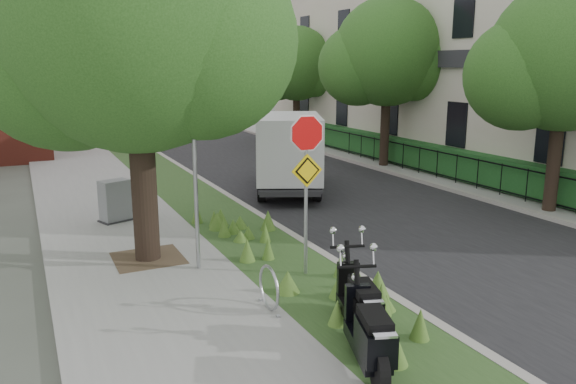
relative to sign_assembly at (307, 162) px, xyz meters
name	(u,v)px	position (x,y,z in m)	size (l,w,h in m)	color
ground	(382,278)	(1.40, -0.58, -2.33)	(120.00, 120.00, 0.00)	#4C5147
sidewalk_near	(94,193)	(-2.85, 9.42, -2.27)	(3.50, 60.00, 0.12)	gray
verge	(178,185)	(-0.10, 9.42, -2.27)	(2.00, 60.00, 0.12)	#2C4B20
kerb_near	(206,183)	(0.90, 9.42, -2.26)	(0.20, 60.00, 0.13)	#9E9991
road	(295,176)	(4.40, 9.42, -2.32)	(7.00, 60.00, 0.01)	black
kerb_far	(373,167)	(7.90, 9.42, -2.26)	(0.20, 60.00, 0.13)	#9E9991
footpath_far	(407,164)	(9.60, 9.42, -2.27)	(3.20, 60.00, 0.12)	gray
street_tree_main	(130,28)	(-2.68, 2.28, 2.48)	(6.21, 5.54, 7.66)	black
bare_post	(195,170)	(-1.80, 1.22, -0.21)	(0.08, 0.08, 4.00)	#A5A8AD
bike_hoop	(269,288)	(-1.30, -1.18, -1.83)	(0.06, 0.78, 0.77)	#A5A8AD
sign_assembly	(307,162)	(0.00, 0.00, 0.00)	(0.94, 0.08, 3.22)	#A5A8AD
fence_far	(388,151)	(8.60, 9.42, -1.66)	(0.04, 24.00, 1.00)	black
hedge_far	(402,150)	(9.30, 9.42, -1.66)	(1.00, 24.00, 1.10)	#163F1B
terrace_houses	(475,63)	(12.89, 9.42, 1.83)	(7.40, 26.40, 8.20)	beige
far_tree_a	(561,64)	(8.34, 1.46, 1.80)	(4.60, 4.10, 6.22)	black
far_tree_b	(385,58)	(8.34, 9.46, 2.04)	(4.83, 4.31, 6.56)	black
far_tree_c	(295,67)	(8.34, 17.46, 1.63)	(4.37, 3.89, 5.93)	black
scooter_near	(360,310)	(-0.48, -2.67, -1.77)	(0.74, 1.84, 0.90)	black
scooter_far	(370,341)	(-0.89, -3.56, -1.76)	(0.80, 1.86, 0.91)	black
box_truck	(288,149)	(3.01, 7.11, -0.91)	(3.61, 5.14, 2.18)	#262628
utility_cabinet	(115,201)	(-2.74, 5.51, -1.69)	(0.95, 0.79, 1.08)	#262628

